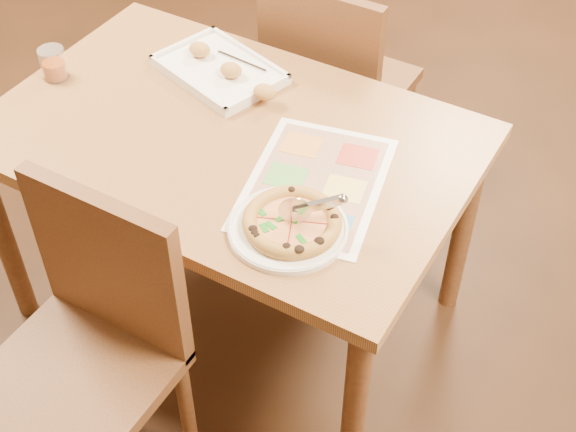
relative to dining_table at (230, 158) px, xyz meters
The scene contains 9 objects.
dining_table is the anchor object (origin of this frame).
chair_near 0.61m from the dining_table, 90.00° to the right, with size 0.42×0.42×0.47m.
chair_far 0.61m from the dining_table, 90.00° to the left, with size 0.42×0.42×0.47m.
plate 0.41m from the dining_table, 36.02° to the right, with size 0.29×0.29×0.02m, color white.
pizza 0.42m from the dining_table, 34.60° to the right, with size 0.24×0.24×0.04m.
pizza_cutter 0.46m from the dining_table, 29.83° to the right, with size 0.14×0.08×0.09m.
appetizer_tray 0.29m from the dining_table, 126.94° to the left, with size 0.43×0.34×0.06m.
glass_tumbler 0.59m from the dining_table, behind, with size 0.08×0.08×0.09m.
menu 0.32m from the dining_table, 10.98° to the right, with size 0.33×0.46×0.01m, color white.
Camera 1 is at (0.99, -1.38, 2.07)m, focal length 50.00 mm.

